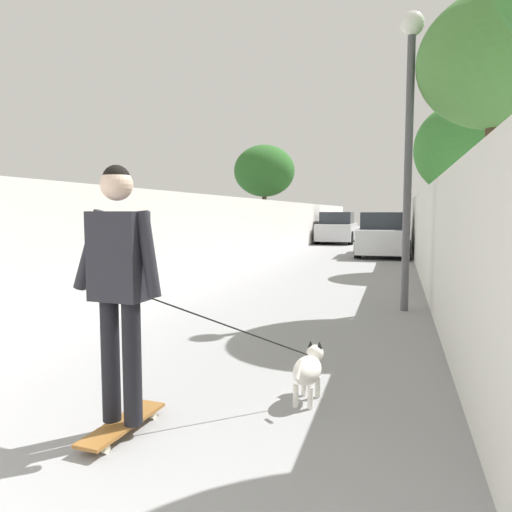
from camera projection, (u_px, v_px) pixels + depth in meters
ground_plane at (337, 265)px, 14.35m from camera, size 80.00×80.00×0.00m
wall_left at (241, 234)px, 13.01m from camera, size 48.00×0.30×1.93m
fence_right at (427, 234)px, 11.69m from camera, size 48.00×0.30×2.05m
tree_right_mid at (459, 149)px, 12.24m from camera, size 2.22×2.22×4.29m
tree_right_far at (499, 64)px, 6.96m from camera, size 2.29×2.29×4.71m
tree_left_distant at (264, 171)px, 19.84m from camera, size 2.49×2.49×4.27m
lamp_post at (410, 111)px, 7.40m from camera, size 0.36×0.36×4.56m
skateboard at (123, 424)px, 3.42m from camera, size 0.81×0.26×0.08m
person_skateboarder at (119, 274)px, 3.33m from camera, size 0.25×0.71×1.80m
dog at (308, 368)px, 4.00m from camera, size 1.26×1.28×1.06m
car_near at (383, 236)px, 17.17m from camera, size 3.89×1.80×1.54m
car_far at (337, 229)px, 24.21m from camera, size 3.84×1.80×1.54m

